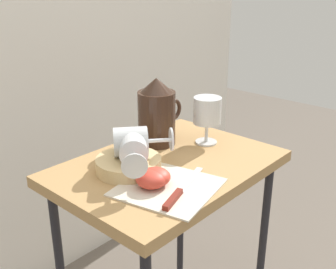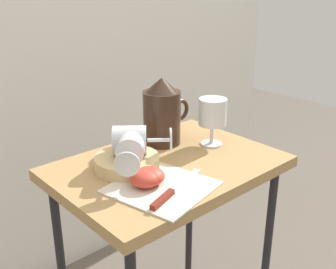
# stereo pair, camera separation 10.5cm
# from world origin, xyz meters

# --- Properties ---
(curtain_drape) EXTENTS (2.40, 0.03, 2.15)m
(curtain_drape) POSITION_xyz_m (0.00, 0.64, 1.07)
(curtain_drape) COLOR silver
(curtain_drape) RESTS_ON ground_plane
(table) EXTENTS (0.59, 0.41, 0.70)m
(table) POSITION_xyz_m (0.00, 0.00, 0.62)
(table) COLOR #AD8451
(table) RESTS_ON ground_plane
(linen_napkin) EXTENTS (0.25, 0.25, 0.00)m
(linen_napkin) POSITION_xyz_m (-0.10, -0.09, 0.70)
(linen_napkin) COLOR beige
(linen_napkin) RESTS_ON table
(basket_tray) EXTENTS (0.17, 0.17, 0.03)m
(basket_tray) POSITION_xyz_m (-0.10, 0.04, 0.72)
(basket_tray) COLOR tan
(basket_tray) RESTS_ON table
(pitcher) EXTENTS (0.16, 0.11, 0.20)m
(pitcher) POSITION_xyz_m (0.08, 0.12, 0.78)
(pitcher) COLOR #382319
(pitcher) RESTS_ON table
(wine_glass_upright) EXTENTS (0.08, 0.08, 0.14)m
(wine_glass_upright) POSITION_xyz_m (0.18, 0.01, 0.79)
(wine_glass_upright) COLOR silver
(wine_glass_upright) RESTS_ON table
(wine_glass_tipped_near) EXTENTS (0.15, 0.15, 0.07)m
(wine_glass_tipped_near) POSITION_xyz_m (-0.11, 0.02, 0.77)
(wine_glass_tipped_near) COLOR silver
(wine_glass_tipped_near) RESTS_ON basket_tray
(wine_glass_tipped_far) EXTENTS (0.16, 0.15, 0.08)m
(wine_glass_tipped_far) POSITION_xyz_m (-0.08, 0.05, 0.77)
(wine_glass_tipped_far) COLOR silver
(wine_glass_tipped_far) RESTS_ON basket_tray
(apple_half_left) EXTENTS (0.07, 0.07, 0.04)m
(apple_half_left) POSITION_xyz_m (-0.13, -0.07, 0.72)
(apple_half_left) COLOR #CC3D2D
(apple_half_left) RESTS_ON linen_napkin
(apple_half_right) EXTENTS (0.07, 0.07, 0.04)m
(apple_half_right) POSITION_xyz_m (-0.12, -0.06, 0.72)
(apple_half_right) COLOR #CC3D2D
(apple_half_right) RESTS_ON linen_napkin
(knife) EXTENTS (0.21, 0.09, 0.01)m
(knife) POSITION_xyz_m (-0.11, -0.14, 0.71)
(knife) COLOR silver
(knife) RESTS_ON linen_napkin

